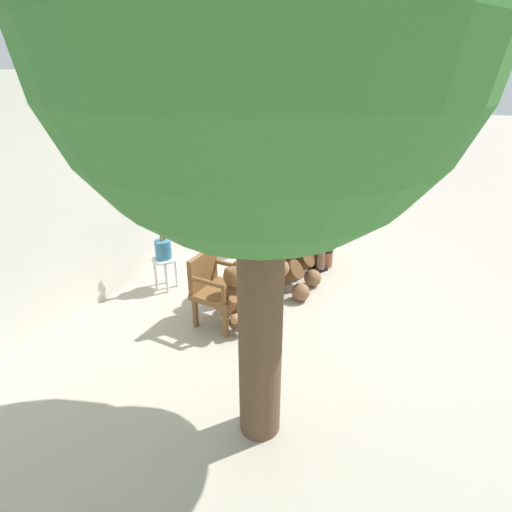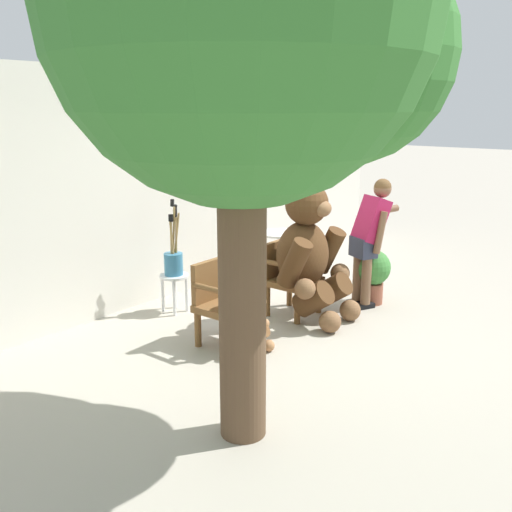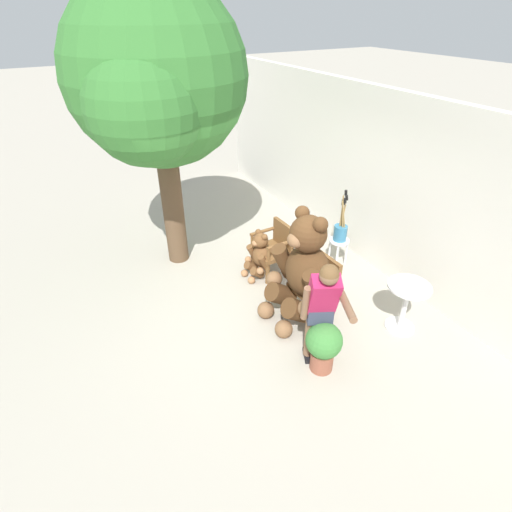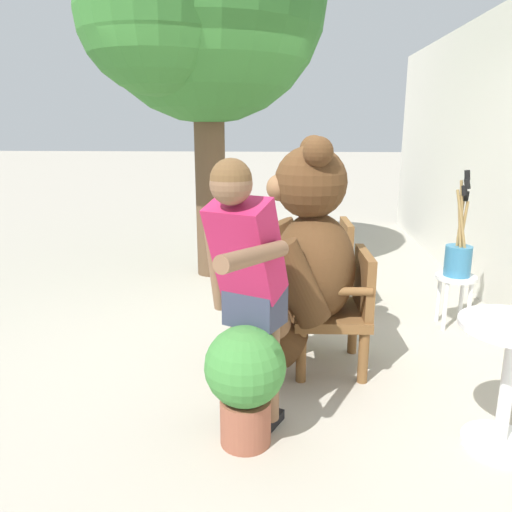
% 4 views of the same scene
% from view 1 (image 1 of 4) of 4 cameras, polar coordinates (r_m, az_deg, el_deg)
% --- Properties ---
extents(ground_plane, '(60.00, 60.00, 0.00)m').
position_cam_1_polar(ground_plane, '(5.11, 5.06, -8.21)').
color(ground_plane, '#A8A091').
extents(back_wall, '(10.00, 0.16, 2.80)m').
position_cam_1_polar(back_wall, '(5.86, -16.48, 10.23)').
color(back_wall, silver).
rests_on(back_wall, ground).
extents(wooden_chair_left, '(0.58, 0.54, 0.86)m').
position_cam_1_polar(wooden_chair_left, '(4.77, -5.82, -4.40)').
color(wooden_chair_left, brown).
rests_on(wooden_chair_left, ground).
extents(wooden_chair_right, '(0.58, 0.54, 0.86)m').
position_cam_1_polar(wooden_chair_right, '(5.63, 0.86, 0.52)').
color(wooden_chair_right, brown).
rests_on(wooden_chair_right, ground).
extents(teddy_bear_large, '(0.98, 0.94, 1.64)m').
position_cam_1_polar(teddy_bear_large, '(5.39, 3.43, 3.26)').
color(teddy_bear_large, '#4C3019').
rests_on(teddy_bear_large, ground).
extents(teddy_bear_small, '(0.49, 0.47, 0.82)m').
position_cam_1_polar(teddy_bear_small, '(4.66, -2.87, -5.90)').
color(teddy_bear_small, brown).
rests_on(teddy_bear_small, ground).
extents(person_visitor, '(0.83, 0.47, 1.56)m').
position_cam_1_polar(person_visitor, '(5.95, 9.77, 6.27)').
color(person_visitor, black).
rests_on(person_visitor, ground).
extents(white_stool, '(0.34, 0.34, 0.46)m').
position_cam_1_polar(white_stool, '(5.65, -12.89, -1.24)').
color(white_stool, silver).
rests_on(white_stool, ground).
extents(brush_bucket, '(0.22, 0.22, 0.90)m').
position_cam_1_polar(brush_bucket, '(5.53, -13.15, 1.55)').
color(brush_bucket, teal).
rests_on(brush_bucket, white_stool).
extents(round_side_table, '(0.56, 0.56, 0.72)m').
position_cam_1_polar(round_side_table, '(6.72, -1.51, 4.53)').
color(round_side_table, white).
rests_on(round_side_table, ground).
extents(patio_tree, '(2.64, 2.52, 4.24)m').
position_cam_1_polar(patio_tree, '(2.58, 3.63, 27.57)').
color(patio_tree, brown).
rests_on(patio_tree, ground).
extents(potted_plant, '(0.44, 0.44, 0.68)m').
position_cam_1_polar(potted_plant, '(6.23, 9.81, 1.96)').
color(potted_plant, brown).
rests_on(potted_plant, ground).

